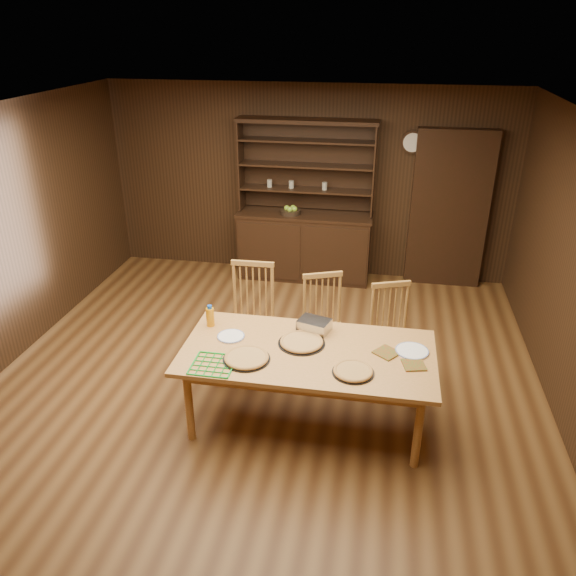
% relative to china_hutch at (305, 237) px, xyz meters
% --- Properties ---
extents(floor, '(6.00, 6.00, 0.00)m').
position_rel_china_hutch_xyz_m(floor, '(0.00, -2.75, -0.60)').
color(floor, brown).
rests_on(floor, ground).
extents(room_shell, '(6.00, 6.00, 6.00)m').
position_rel_china_hutch_xyz_m(room_shell, '(0.00, -2.75, 0.98)').
color(room_shell, white).
rests_on(room_shell, floor).
extents(china_hutch, '(1.84, 0.52, 2.17)m').
position_rel_china_hutch_xyz_m(china_hutch, '(0.00, 0.00, 0.00)').
color(china_hutch, black).
rests_on(china_hutch, floor).
extents(doorway, '(1.00, 0.18, 2.10)m').
position_rel_china_hutch_xyz_m(doorway, '(1.90, 0.15, 0.45)').
color(doorway, black).
rests_on(doorway, floor).
extents(wall_clock, '(0.30, 0.05, 0.30)m').
position_rel_china_hutch_xyz_m(wall_clock, '(1.35, 0.20, 1.30)').
color(wall_clock, black).
rests_on(wall_clock, room_shell).
extents(dining_table, '(2.18, 1.09, 0.75)m').
position_rel_china_hutch_xyz_m(dining_table, '(0.50, -3.16, 0.09)').
color(dining_table, '#CC8247').
rests_on(dining_table, floor).
extents(chair_left, '(0.48, 0.45, 1.13)m').
position_rel_china_hutch_xyz_m(chair_left, '(-0.20, -2.29, 0.01)').
color(chair_left, '#B6833E').
rests_on(chair_left, floor).
extents(chair_center, '(0.55, 0.54, 1.04)m').
position_rel_china_hutch_xyz_m(chair_center, '(0.54, -2.25, -0.04)').
color(chair_center, '#B6833E').
rests_on(chair_center, floor).
extents(chair_right, '(0.53, 0.52, 1.01)m').
position_rel_china_hutch_xyz_m(chair_right, '(1.22, -2.28, -0.06)').
color(chair_right, '#B6833E').
rests_on(chair_right, floor).
extents(pizza_left, '(0.40, 0.40, 0.04)m').
position_rel_china_hutch_xyz_m(pizza_left, '(0.02, -3.38, 0.17)').
color(pizza_left, black).
rests_on(pizza_left, dining_table).
extents(pizza_right, '(0.34, 0.34, 0.04)m').
position_rel_china_hutch_xyz_m(pizza_right, '(0.91, -3.43, 0.17)').
color(pizza_right, black).
rests_on(pizza_right, dining_table).
extents(pizza_center, '(0.41, 0.41, 0.04)m').
position_rel_china_hutch_xyz_m(pizza_center, '(0.43, -3.05, 0.17)').
color(pizza_center, black).
rests_on(pizza_center, dining_table).
extents(cooling_rack, '(0.43, 0.43, 0.02)m').
position_rel_china_hutch_xyz_m(cooling_rack, '(-0.23, -3.51, 0.16)').
color(cooling_rack, '#0B9925').
rests_on(cooling_rack, dining_table).
extents(plate_left, '(0.25, 0.25, 0.02)m').
position_rel_china_hutch_xyz_m(plate_left, '(-0.21, -3.05, 0.16)').
color(plate_left, white).
rests_on(plate_left, dining_table).
extents(plate_right, '(0.29, 0.29, 0.02)m').
position_rel_china_hutch_xyz_m(plate_right, '(1.39, -3.02, 0.16)').
color(plate_right, white).
rests_on(plate_right, dining_table).
extents(foil_dish, '(0.32, 0.27, 0.11)m').
position_rel_china_hutch_xyz_m(foil_dish, '(0.51, -2.81, 0.21)').
color(foil_dish, white).
rests_on(foil_dish, dining_table).
extents(juice_bottle, '(0.07, 0.07, 0.21)m').
position_rel_china_hutch_xyz_m(juice_bottle, '(-0.45, -2.88, 0.25)').
color(juice_bottle, orange).
rests_on(juice_bottle, dining_table).
extents(pot_holder_a, '(0.22, 0.22, 0.01)m').
position_rel_china_hutch_xyz_m(pot_holder_a, '(1.40, -3.23, 0.16)').
color(pot_holder_a, '#AC2013').
rests_on(pot_holder_a, dining_table).
extents(pot_holder_b, '(0.26, 0.26, 0.01)m').
position_rel_china_hutch_xyz_m(pot_holder_b, '(1.17, -3.08, 0.16)').
color(pot_holder_b, '#AC2013').
rests_on(pot_holder_b, dining_table).
extents(fruit_bowl, '(0.27, 0.27, 0.12)m').
position_rel_china_hutch_xyz_m(fruit_bowl, '(-0.19, -0.07, 0.39)').
color(fruit_bowl, black).
rests_on(fruit_bowl, china_hutch).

